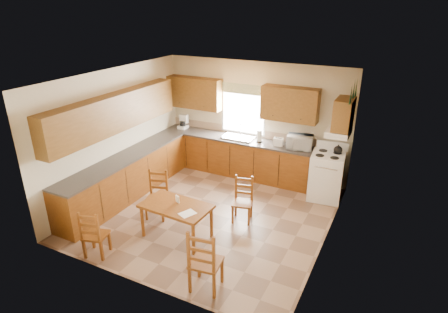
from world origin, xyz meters
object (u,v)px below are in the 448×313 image
at_px(dining_table, 177,221).
at_px(chair_far_left, 157,195).
at_px(chair_near_right, 206,258).
at_px(microwave, 300,142).
at_px(chair_far_right, 242,200).
at_px(stove, 326,177).
at_px(chair_near_left, 95,232).

bearing_deg(dining_table, chair_far_left, 153.79).
bearing_deg(chair_near_right, microwave, -101.63).
bearing_deg(chair_far_right, chair_near_right, -95.18).
bearing_deg(dining_table, stove, 55.48).
relative_size(stove, chair_far_right, 1.12).
bearing_deg(chair_far_right, chair_near_left, -143.74).
relative_size(microwave, chair_near_left, 0.59).
distance_m(chair_near_left, chair_near_right, 2.02).
xyz_separation_m(dining_table, chair_near_left, (-0.92, -1.02, 0.11)).
bearing_deg(chair_far_left, chair_near_left, -113.74).
bearing_deg(chair_near_right, chair_far_left, -43.58).
bearing_deg(microwave, dining_table, -124.34).
relative_size(stove, chair_near_right, 0.95).
bearing_deg(chair_far_left, dining_table, -45.04).
bearing_deg(chair_near_left, stove, -145.03).
bearing_deg(microwave, chair_near_right, -103.34).
xyz_separation_m(microwave, dining_table, (-1.34, -2.92, -0.75)).
xyz_separation_m(chair_near_left, chair_far_left, (0.20, 1.42, 0.04)).
bearing_deg(chair_near_left, microwave, -136.08).
relative_size(chair_near_right, chair_far_left, 1.10).
bearing_deg(microwave, chair_far_left, -138.97).
distance_m(dining_table, chair_far_left, 0.84).
height_order(microwave, chair_near_left, microwave).
bearing_deg(stove, chair_near_left, -134.58).
bearing_deg(chair_far_right, microwave, 61.35).
xyz_separation_m(chair_near_right, chair_far_right, (-0.28, 1.92, -0.08)).
height_order(dining_table, chair_near_left, chair_near_left).
distance_m(microwave, dining_table, 3.30).
xyz_separation_m(stove, dining_table, (-2.03, -2.66, -0.17)).
relative_size(stove, chair_near_left, 1.14).
height_order(stove, chair_far_right, stove).
distance_m(dining_table, chair_near_left, 1.38).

